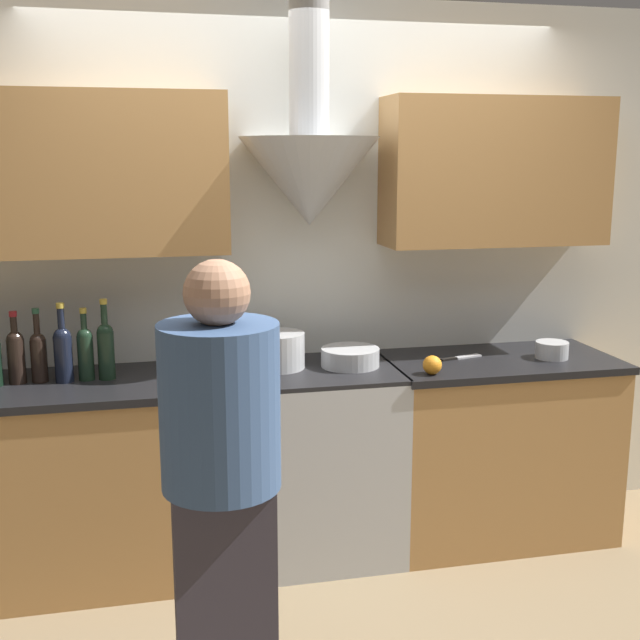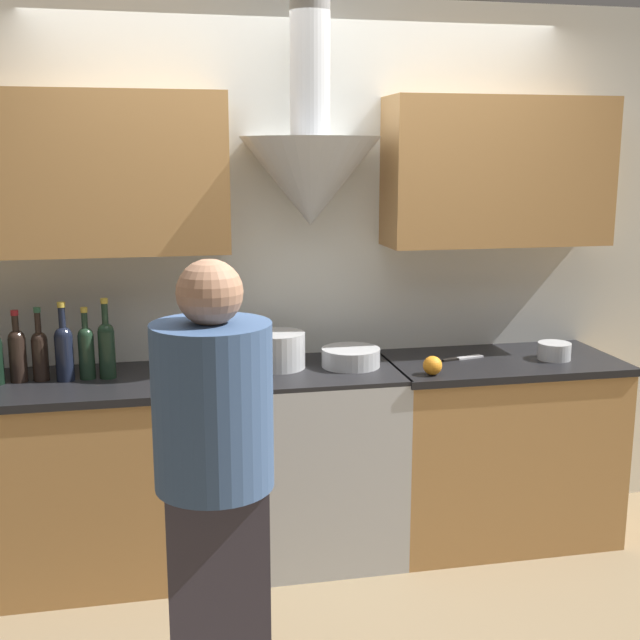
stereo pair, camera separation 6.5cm
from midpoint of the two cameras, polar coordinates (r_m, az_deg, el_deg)
name	(u,v)px [view 2 (the right image)]	position (r m, az deg, el deg)	size (l,w,h in m)	color
ground_plane	(330,584)	(3.77, 1.24, -18.29)	(12.00, 12.00, 0.00)	#847051
wall_back	(298,241)	(3.86, -1.09, 5.66)	(8.40, 0.64, 2.60)	silver
counter_left	(94,478)	(3.80, -15.33, -10.79)	(1.31, 0.62, 0.91)	#B27F47
counter_right	(498,447)	(4.13, 12.97, -8.82)	(1.11, 0.62, 0.91)	#B27F47
stove_range	(316,460)	(3.86, 0.18, -9.96)	(0.75, 0.60, 0.91)	#B7BABC
wine_bottle_3	(17,352)	(3.70, -20.25, -2.18)	(0.07, 0.07, 0.32)	black
wine_bottle_4	(40,352)	(3.69, -18.82, -2.19)	(0.07, 0.07, 0.33)	black
wine_bottle_5	(64,350)	(3.65, -17.26, -2.04)	(0.08, 0.08, 0.35)	black
wine_bottle_6	(86,350)	(3.66, -15.80, -2.04)	(0.07, 0.07, 0.32)	black
wine_bottle_7	(107,347)	(3.64, -14.45, -1.84)	(0.07, 0.07, 0.36)	black
stock_pot	(277,350)	(3.71, -2.54, -2.16)	(0.26, 0.26, 0.17)	#B7BABC
mixing_bowl	(351,357)	(3.75, 2.70, -2.66)	(0.27, 0.27, 0.09)	#B7BABC
orange_fruit	(433,366)	(3.64, 8.51, -3.22)	(0.09, 0.09, 0.09)	orange
saucepan	(554,351)	(4.04, 16.76, -2.12)	(0.16, 0.16, 0.08)	#B7BABC
chefs_knife	(463,358)	(3.95, 10.57, -2.69)	(0.23, 0.09, 0.01)	silver
person_foreground_left	(215,490)	(2.54, -6.72, -11.94)	(0.36, 0.36, 1.58)	#38333D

